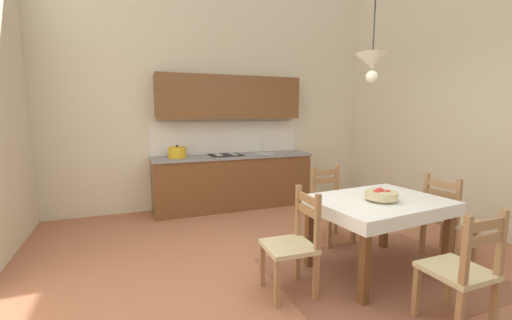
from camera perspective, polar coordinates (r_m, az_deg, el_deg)
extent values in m
cube|color=#AD6B4C|center=(3.48, 8.09, -20.12)|extent=(6.18, 6.33, 0.10)
cube|color=beige|center=(5.80, -6.29, 12.52)|extent=(6.18, 0.12, 4.08)
cube|color=beige|center=(5.15, 38.01, 11.43)|extent=(0.12, 6.33, 4.08)
cube|color=#925741|center=(3.67, 20.96, -18.07)|extent=(2.10, 1.60, 0.01)
cube|color=brown|center=(5.58, -3.94, -3.89)|extent=(2.63, 0.60, 0.86)
cube|color=gray|center=(5.50, -3.96, 0.69)|extent=(2.66, 0.63, 0.04)
cube|color=white|center=(5.75, -4.91, 3.97)|extent=(2.63, 0.01, 0.55)
cube|color=brown|center=(5.59, -4.50, 10.77)|extent=(2.42, 0.34, 0.70)
cube|color=black|center=(5.43, -3.03, -8.42)|extent=(2.59, 0.02, 0.09)
cylinder|color=silver|center=(5.71, 1.67, 1.13)|extent=(0.34, 0.34, 0.02)
cylinder|color=silver|center=(5.82, 1.13, 2.41)|extent=(0.02, 0.02, 0.22)
cube|color=black|center=(5.46, -5.30, 0.90)|extent=(0.52, 0.42, 0.01)
cylinder|color=silver|center=(5.33, -6.34, 0.84)|extent=(0.11, 0.11, 0.01)
cylinder|color=silver|center=(5.41, -3.68, 0.97)|extent=(0.11, 0.11, 0.01)
cylinder|color=silver|center=(5.52, -6.89, 1.08)|extent=(0.11, 0.11, 0.01)
cylinder|color=silver|center=(5.59, -4.32, 1.21)|extent=(0.11, 0.11, 0.01)
cylinder|color=gold|center=(5.27, -13.50, 1.20)|extent=(0.28, 0.28, 0.15)
cylinder|color=gold|center=(5.26, -13.53, 2.12)|extent=(0.29, 0.29, 0.02)
sphere|color=black|center=(5.26, -13.54, 2.39)|extent=(0.04, 0.04, 0.04)
cube|color=brown|center=(3.49, 20.47, -6.55)|extent=(1.28, 0.99, 0.02)
cube|color=brown|center=(2.99, 18.33, -16.59)|extent=(0.08, 0.08, 0.73)
cube|color=brown|center=(3.79, 30.31, -11.95)|extent=(0.08, 0.08, 0.73)
cube|color=brown|center=(3.53, 9.25, -12.35)|extent=(0.08, 0.08, 0.73)
cube|color=brown|center=(4.23, 21.42, -9.33)|extent=(0.08, 0.08, 0.73)
cube|color=white|center=(3.48, 20.48, -6.34)|extent=(1.34, 1.06, 0.00)
cube|color=white|center=(3.21, 26.71, -9.09)|extent=(1.26, 0.11, 0.12)
cube|color=white|center=(3.83, 15.19, -5.78)|extent=(1.26, 0.11, 0.12)
cube|color=white|center=(3.08, 12.27, -9.09)|extent=(0.09, 0.95, 0.12)
cube|color=white|center=(3.98, 26.69, -5.86)|extent=(0.09, 0.95, 0.12)
cube|color=#D1BC89|center=(3.00, 5.64, -14.70)|extent=(0.44, 0.44, 0.04)
cube|color=#A3754C|center=(2.89, 3.70, -20.63)|extent=(0.05, 0.05, 0.41)
cube|color=#A3754C|center=(3.18, 1.07, -17.71)|extent=(0.05, 0.05, 0.41)
cube|color=#A3754C|center=(2.92, 10.51, -14.75)|extent=(0.05, 0.05, 0.93)
cube|color=#A3754C|center=(3.21, 7.27, -12.48)|extent=(0.05, 0.05, 0.93)
cube|color=#A3754C|center=(2.94, 8.97, -6.70)|extent=(0.04, 0.32, 0.07)
cube|color=#A3754C|center=(2.97, 8.92, -8.67)|extent=(0.04, 0.32, 0.07)
cube|color=#D1BC89|center=(2.98, 31.41, -16.07)|extent=(0.42, 0.42, 0.04)
cube|color=#A3754C|center=(3.05, 26.05, -19.83)|extent=(0.04, 0.04, 0.41)
cube|color=#A3754C|center=(3.30, 30.46, -17.90)|extent=(0.04, 0.04, 0.41)
cube|color=#A3754C|center=(2.74, 32.25, -17.51)|extent=(0.04, 0.04, 0.93)
cube|color=#A3754C|center=(3.02, 36.42, -15.46)|extent=(0.04, 0.04, 0.93)
cube|color=#A3754C|center=(2.75, 35.09, -9.20)|extent=(0.32, 0.03, 0.07)
cube|color=#A3754C|center=(2.78, 34.91, -11.29)|extent=(0.32, 0.03, 0.07)
cube|color=#D1BC89|center=(4.26, 30.57, -8.86)|extent=(0.46, 0.46, 0.04)
cube|color=#A3754C|center=(4.56, 29.68, -10.67)|extent=(0.05, 0.05, 0.41)
cube|color=#A3754C|center=(4.39, 33.66, -11.70)|extent=(0.05, 0.05, 0.41)
cube|color=#A3754C|center=(4.20, 27.18, -8.35)|extent=(0.05, 0.05, 0.93)
cube|color=#A3754C|center=(4.01, 31.38, -9.41)|extent=(0.05, 0.05, 0.93)
cube|color=#A3754C|center=(4.02, 29.61, -3.69)|extent=(0.05, 0.32, 0.07)
cube|color=#A3754C|center=(4.04, 29.50, -5.15)|extent=(0.05, 0.32, 0.07)
cube|color=#D1BC89|center=(4.23, 13.22, -8.03)|extent=(0.43, 0.43, 0.04)
cube|color=#A3754C|center=(4.27, 16.56, -11.17)|extent=(0.05, 0.05, 0.41)
cube|color=#A3754C|center=(4.06, 12.55, -12.05)|extent=(0.05, 0.05, 0.41)
cube|color=#A3754C|center=(4.46, 13.73, -6.72)|extent=(0.05, 0.05, 0.93)
cube|color=#A3754C|center=(4.26, 9.82, -7.32)|extent=(0.05, 0.05, 0.93)
cube|color=#A3754C|center=(4.28, 11.97, -2.12)|extent=(0.32, 0.03, 0.07)
cube|color=#A3754C|center=(4.30, 11.93, -3.50)|extent=(0.32, 0.03, 0.07)
cylinder|color=beige|center=(3.41, 20.90, -6.46)|extent=(0.17, 0.16, 0.02)
cylinder|color=beige|center=(3.39, 20.95, -5.69)|extent=(0.30, 0.30, 0.07)
sphere|color=red|center=(3.37, 20.21, -5.59)|extent=(0.09, 0.09, 0.09)
sphere|color=red|center=(3.42, 21.86, -5.53)|extent=(0.08, 0.08, 0.08)
sphere|color=red|center=(3.41, 20.62, -5.34)|extent=(0.10, 0.10, 0.10)
cylinder|color=black|center=(3.39, 19.84, 21.32)|extent=(0.01, 0.01, 0.57)
cone|color=silver|center=(3.33, 19.56, 15.89)|extent=(0.32, 0.32, 0.14)
sphere|color=white|center=(3.31, 19.44, 13.49)|extent=(0.11, 0.11, 0.11)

